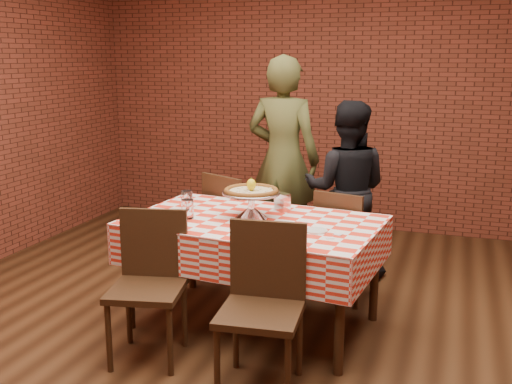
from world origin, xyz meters
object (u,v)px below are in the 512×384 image
(pizza, at_px, (251,191))
(chair_near_left, at_px, (147,289))
(water_glass_right, at_px, (187,200))
(pizza_stand, at_px, (251,205))
(water_glass_left, at_px, (188,209))
(table, at_px, (254,273))
(diner_olive, at_px, (283,160))
(diner_black, at_px, (346,190))
(chair_far_right, at_px, (346,244))
(condiment_caddy, at_px, (282,202))
(chair_far_left, at_px, (240,227))
(chair_near_right, at_px, (260,312))

(pizza, relative_size, chair_near_left, 0.40)
(water_glass_right, distance_m, chair_near_left, 0.90)
(pizza_stand, height_order, water_glass_left, pizza_stand)
(table, height_order, diner_olive, diner_olive)
(diner_black, bearing_deg, water_glass_left, 52.05)
(pizza, height_order, chair_far_right, pizza)
(diner_olive, height_order, diner_black, diner_olive)
(condiment_caddy, xyz_separation_m, diner_black, (0.29, 0.92, -0.08))
(water_glass_right, relative_size, diner_olive, 0.07)
(table, distance_m, pizza_stand, 0.47)
(chair_far_left, bearing_deg, pizza_stand, 141.53)
(diner_black, bearing_deg, pizza_stand, 64.13)
(pizza, relative_size, diner_olive, 0.20)
(pizza_stand, relative_size, water_glass_right, 3.09)
(water_glass_left, bearing_deg, chair_far_right, 39.80)
(chair_near_left, distance_m, chair_near_right, 0.77)
(condiment_caddy, relative_size, chair_far_right, 0.15)
(pizza_stand, xyz_separation_m, chair_near_left, (-0.42, -0.72, -0.39))
(table, bearing_deg, pizza_stand, 128.31)
(diner_olive, xyz_separation_m, diner_black, (0.62, -0.23, -0.18))
(table, relative_size, pizza_stand, 4.09)
(water_glass_right, relative_size, chair_near_left, 0.14)
(water_glass_right, bearing_deg, pizza_stand, -10.10)
(water_glass_right, xyz_separation_m, chair_far_right, (1.07, 0.55, -0.39))
(chair_near_right, distance_m, diner_olive, 2.32)
(condiment_caddy, bearing_deg, table, -87.65)
(condiment_caddy, bearing_deg, chair_far_left, 161.96)
(chair_near_left, bearing_deg, condiment_caddy, 46.74)
(condiment_caddy, relative_size, chair_near_left, 0.14)
(table, height_order, diner_black, diner_black)
(chair_near_right, distance_m, diner_black, 2.00)
(pizza, height_order, chair_far_left, pizza)
(chair_far_right, bearing_deg, chair_near_left, 68.15)
(diner_olive, bearing_deg, condiment_caddy, 110.29)
(chair_near_left, bearing_deg, diner_black, 52.99)
(pizza, bearing_deg, diner_black, 69.18)
(condiment_caddy, relative_size, diner_olive, 0.07)
(water_glass_left, height_order, chair_near_right, chair_near_right)
(pizza, bearing_deg, water_glass_left, -159.54)
(condiment_caddy, distance_m, chair_far_right, 0.69)
(chair_near_left, bearing_deg, chair_far_right, 42.23)
(pizza_stand, bearing_deg, chair_near_right, -67.65)
(pizza, height_order, chair_near_right, pizza)
(pizza, relative_size, chair_near_right, 0.40)
(chair_near_right, bearing_deg, diner_black, 81.51)
(table, bearing_deg, chair_near_left, -123.73)
(water_glass_right, xyz_separation_m, diner_olive, (0.34, 1.30, 0.10))
(water_glass_right, bearing_deg, chair_near_left, -82.81)
(chair_near_right, xyz_separation_m, diner_olive, (-0.52, 2.21, 0.46))
(water_glass_left, height_order, chair_far_right, water_glass_left)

